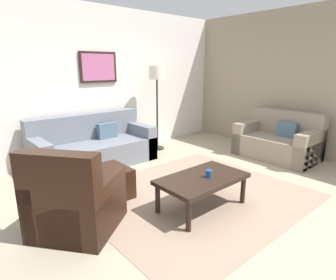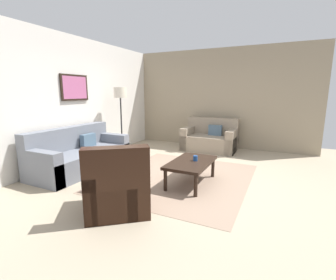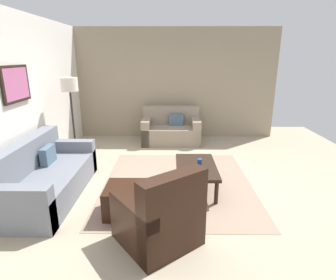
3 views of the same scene
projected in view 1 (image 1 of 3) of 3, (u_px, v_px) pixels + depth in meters
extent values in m
plane|color=tan|center=(194.00, 195.00, 3.82)|extent=(8.00, 8.00, 0.00)
cube|color=silver|center=(98.00, 83.00, 5.36)|extent=(6.00, 0.12, 2.80)
cube|color=gray|center=(305.00, 83.00, 5.36)|extent=(0.12, 5.20, 2.80)
cube|color=gray|center=(194.00, 195.00, 3.82)|extent=(2.81, 2.49, 0.01)
cube|color=slate|center=(96.00, 154.00, 4.94)|extent=(2.08, 0.91, 0.42)
cube|color=slate|center=(86.00, 137.00, 5.13)|extent=(2.08, 0.24, 0.88)
cube|color=slate|center=(39.00, 159.00, 4.32)|extent=(0.20, 0.91, 0.62)
cube|color=slate|center=(139.00, 139.00, 5.51)|extent=(0.20, 0.91, 0.62)
cube|color=slate|center=(107.00, 131.00, 5.14)|extent=(0.36, 0.12, 0.28)
cube|color=gray|center=(276.00, 147.00, 5.34)|extent=(0.88, 1.43, 0.42)
cube|color=gray|center=(286.00, 133.00, 5.48)|extent=(0.24, 1.43, 0.88)
cube|color=gray|center=(249.00, 136.00, 5.76)|extent=(0.88, 0.20, 0.62)
cube|color=gray|center=(310.00, 149.00, 4.86)|extent=(0.88, 0.20, 0.62)
cube|color=slate|center=(287.00, 130.00, 5.22)|extent=(0.12, 0.36, 0.28)
cube|color=black|center=(79.00, 209.00, 3.00)|extent=(1.12, 1.12, 0.44)
cube|color=black|center=(61.00, 200.00, 2.66)|extent=(0.65, 0.76, 0.95)
cube|color=black|center=(106.00, 205.00, 2.92)|extent=(0.73, 0.62, 0.60)
cube|color=black|center=(51.00, 200.00, 3.05)|extent=(0.73, 0.62, 0.60)
cube|color=black|center=(107.00, 183.00, 3.72)|extent=(0.56, 0.56, 0.40)
cylinder|color=black|center=(189.00, 216.00, 2.94)|extent=(0.06, 0.06, 0.36)
cylinder|color=black|center=(243.00, 190.00, 3.56)|extent=(0.06, 0.06, 0.36)
cylinder|color=black|center=(158.00, 199.00, 3.32)|extent=(0.06, 0.06, 0.36)
cylinder|color=black|center=(212.00, 178.00, 3.94)|extent=(0.06, 0.06, 0.36)
cube|color=black|center=(202.00, 179.00, 3.39)|extent=(1.10, 0.64, 0.05)
cylinder|color=#1E478C|center=(209.00, 174.00, 3.36)|extent=(0.08, 0.08, 0.09)
cylinder|color=black|center=(158.00, 148.00, 5.96)|extent=(0.28, 0.28, 0.03)
cylinder|color=#262626|center=(157.00, 115.00, 5.78)|extent=(0.04, 0.04, 1.45)
cylinder|color=beige|center=(157.00, 73.00, 5.56)|extent=(0.32, 0.32, 0.26)
cube|color=black|center=(98.00, 67.00, 5.21)|extent=(0.73, 0.04, 0.56)
cube|color=#B85D8B|center=(99.00, 67.00, 5.20)|extent=(0.65, 0.01, 0.48)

